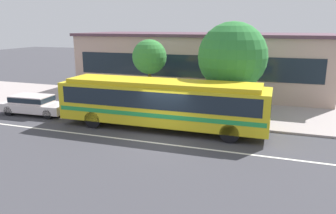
{
  "coord_description": "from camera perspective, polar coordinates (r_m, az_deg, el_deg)",
  "views": [
    {
      "loc": [
        5.68,
        -15.49,
        5.83
      ],
      "look_at": [
        -0.29,
        1.65,
        1.3
      ],
      "focal_mm": 35.08,
      "sensor_mm": 36.0,
      "label": 1
    }
  ],
  "objects": [
    {
      "name": "ground_plane",
      "position": [
        17.5,
        -0.9,
        -5.45
      ],
      "size": [
        120.0,
        120.0,
        0.0
      ],
      "primitive_type": "plane",
      "color": "#3C3C41"
    },
    {
      "name": "pedestrian_walking_along_curb",
      "position": [
        21.62,
        6.3,
        1.13
      ],
      "size": [
        0.38,
        0.38,
        1.58
      ],
      "color": "#39353D",
      "rests_on": "sidewalk_slab"
    },
    {
      "name": "transit_bus",
      "position": [
        18.66,
        -1.1,
        1.03
      ],
      "size": [
        12.0,
        2.73,
        2.81
      ],
      "color": "gold",
      "rests_on": "ground_plane"
    },
    {
      "name": "pedestrian_waiting_near_sign",
      "position": [
        23.03,
        -7.71,
        1.92
      ],
      "size": [
        0.48,
        0.48,
        1.61
      ],
      "color": "slate",
      "rests_on": "sidewalk_slab"
    },
    {
      "name": "sidewalk_slab",
      "position": [
        23.82,
        4.81,
        -0.05
      ],
      "size": [
        60.0,
        8.0,
        0.12
      ],
      "primitive_type": "cube",
      "color": "#A49795",
      "rests_on": "ground_plane"
    },
    {
      "name": "lane_stripe_center",
      "position": [
        16.79,
        -1.84,
        -6.3
      ],
      "size": [
        56.0,
        0.16,
        0.01
      ],
      "primitive_type": "cube",
      "color": "silver",
      "rests_on": "ground_plane"
    },
    {
      "name": "bus_stop_sign",
      "position": [
        19.38,
        13.79,
        1.11
      ],
      "size": [
        0.17,
        0.43,
        2.36
      ],
      "color": "gray",
      "rests_on": "sidewalk_slab"
    },
    {
      "name": "station_building",
      "position": [
        29.74,
        5.91,
        7.68
      ],
      "size": [
        21.5,
        8.41,
        5.16
      ],
      "color": "tan",
      "rests_on": "ground_plane"
    },
    {
      "name": "sedan_behind_bus",
      "position": [
        23.73,
        -22.27,
        0.53
      ],
      "size": [
        4.63,
        1.99,
        1.29
      ],
      "color": "silver",
      "rests_on": "ground_plane"
    },
    {
      "name": "street_tree_mid_block",
      "position": [
        20.75,
        11.13,
        8.57
      ],
      "size": [
        4.26,
        4.26,
        5.97
      ],
      "color": "brown",
      "rests_on": "sidewalk_slab"
    },
    {
      "name": "street_tree_near_stop",
      "position": [
        23.52,
        -3.24,
        8.65
      ],
      "size": [
        2.45,
        2.45,
        4.77
      ],
      "color": "brown",
      "rests_on": "sidewalk_slab"
    },
    {
      "name": "pedestrian_standing_by_tree",
      "position": [
        21.47,
        5.8,
        1.28
      ],
      "size": [
        0.38,
        0.38,
        1.7
      ],
      "color": "#1F2347",
      "rests_on": "sidewalk_slab"
    }
  ]
}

